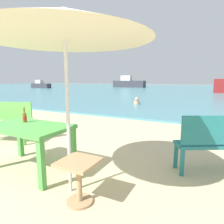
% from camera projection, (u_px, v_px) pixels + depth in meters
% --- Properties ---
extents(ground_plane, '(120.00, 120.00, 0.00)m').
position_uv_depth(ground_plane, '(28.00, 187.00, 2.71)').
color(ground_plane, beige).
extents(sea_water, '(120.00, 50.00, 0.08)m').
position_uv_depth(sea_water, '(195.00, 89.00, 29.11)').
color(sea_water, teal).
rests_on(sea_water, ground_plane).
extents(picnic_table_green, '(1.40, 0.80, 0.76)m').
position_uv_depth(picnic_table_green, '(28.00, 132.00, 3.13)').
color(picnic_table_green, '#4C9E47').
rests_on(picnic_table_green, ground_plane).
extents(beer_bottle_amber, '(0.07, 0.07, 0.26)m').
position_uv_depth(beer_bottle_amber, '(25.00, 117.00, 3.31)').
color(beer_bottle_amber, brown).
rests_on(beer_bottle_amber, picnic_table_green).
extents(patio_umbrella, '(2.10, 2.10, 2.30)m').
position_uv_depth(patio_umbrella, '(64.00, 24.00, 2.27)').
color(patio_umbrella, silver).
rests_on(patio_umbrella, ground_plane).
extents(side_table_wood, '(0.44, 0.44, 0.54)m').
position_uv_depth(side_table_wood, '(79.00, 175.00, 2.31)').
color(side_table_wood, tan).
rests_on(side_table_wood, ground_plane).
extents(bench_teal_center, '(1.23, 0.89, 0.95)m').
position_uv_depth(bench_teal_center, '(216.00, 140.00, 3.04)').
color(bench_teal_center, '#237275').
rests_on(bench_teal_center, ground_plane).
extents(bench_green_left, '(1.25, 0.73, 0.95)m').
position_uv_depth(bench_green_left, '(7.00, 119.00, 4.64)').
color(bench_green_left, '#60B24C').
rests_on(bench_green_left, ground_plane).
extents(swimmer_person, '(0.34, 0.34, 0.41)m').
position_uv_depth(swimmer_person, '(137.00, 101.00, 11.17)').
color(swimmer_person, tan).
rests_on(swimmer_person, sea_water).
extents(boat_barge, '(3.70, 1.01, 1.35)m').
position_uv_depth(boat_barge, '(41.00, 85.00, 33.13)').
color(boat_barge, '#38383F').
rests_on(boat_barge, sea_water).
extents(boat_tanker, '(5.88, 1.60, 2.14)m').
position_uv_depth(boat_tanker, '(129.00, 83.00, 35.88)').
color(boat_tanker, '#38383F').
rests_on(boat_tanker, sea_water).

